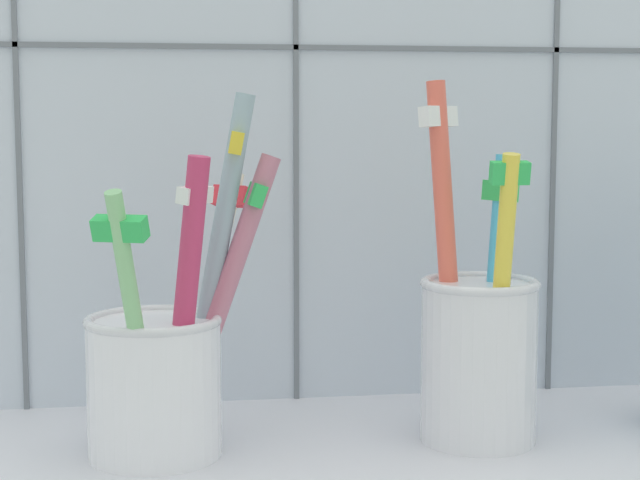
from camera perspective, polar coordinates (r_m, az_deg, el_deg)
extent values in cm
cube|color=silver|center=(54.63, 0.19, -12.58)|extent=(64.00, 22.00, 2.00)
cube|color=silver|center=(63.61, -1.45, 9.79)|extent=(64.00, 2.00, 45.00)
cube|color=slate|center=(62.59, -16.23, 9.59)|extent=(0.30, 0.20, 45.00)
cube|color=slate|center=(62.52, -1.32, 9.85)|extent=(0.30, 0.20, 45.00)
cube|color=slate|center=(66.42, 12.70, 9.50)|extent=(0.30, 0.20, 45.00)
cube|color=slate|center=(62.56, -1.32, 10.44)|extent=(64.00, 0.20, 0.30)
cylinder|color=white|center=(53.93, -9.00, -7.96)|extent=(6.74, 6.74, 6.92)
torus|color=silver|center=(53.17, -9.06, -4.35)|extent=(6.90, 6.90, 0.50)
cylinder|color=#BC6F86|center=(53.37, -5.38, -3.36)|extent=(6.29, 1.67, 15.02)
cube|color=green|center=(53.03, -3.51, 2.46)|extent=(1.17, 1.90, 1.30)
cylinder|color=#92ADB9|center=(53.43, -5.76, -1.66)|extent=(4.36, 1.18, 17.98)
cube|color=yellow|center=(52.92, -4.59, 5.29)|extent=(0.91, 2.01, 1.21)
cylinder|color=#88CC87|center=(50.46, -9.99, -4.80)|extent=(2.67, 5.08, 13.56)
cube|color=green|center=(48.34, -10.82, 0.62)|extent=(2.73, 1.98, 1.24)
cylinder|color=#C6335F|center=(52.31, -7.35, -3.54)|extent=(3.07, 2.75, 14.92)
cube|color=white|center=(51.22, -6.82, 2.46)|extent=(1.93, 2.13, 0.90)
cylinder|color=white|center=(55.96, -6.14, -3.48)|extent=(4.65, 4.92, 13.87)
cube|color=#E5333F|center=(56.83, -4.87, 2.39)|extent=(2.30, 2.24, 1.24)
cylinder|color=white|center=(56.13, 8.62, -6.60)|extent=(6.06, 6.06, 8.41)
torus|color=silver|center=(55.33, 8.69, -2.36)|extent=(6.26, 6.26, 0.50)
cylinder|color=yellow|center=(53.67, 9.78, -3.27)|extent=(0.91, 3.30, 15.00)
cube|color=green|center=(52.01, 10.28, 3.61)|extent=(1.91, 0.85, 1.19)
cylinder|color=#44B8E9|center=(56.29, 9.39, -2.90)|extent=(2.06, 1.56, 14.75)
cube|color=green|center=(55.95, 9.78, 2.65)|extent=(1.66, 2.11, 1.12)
cylinder|color=#F26451|center=(55.88, 6.92, -0.94)|extent=(2.52, 2.85, 18.63)
cube|color=white|center=(55.84, 6.45, 6.68)|extent=(2.46, 2.16, 1.13)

